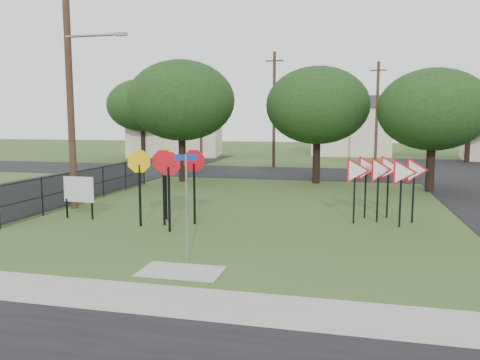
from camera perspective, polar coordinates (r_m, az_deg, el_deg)
name	(u,v)px	position (r m, az deg, el deg)	size (l,w,h in m)	color
ground	(210,246)	(13.84, -3.70, -8.09)	(140.00, 140.00, 0.00)	#2D4C1C
sidewalk	(150,299)	(10.10, -10.88, -14.03)	(30.00, 1.60, 0.02)	gray
planting_strip	(123,323)	(9.10, -14.09, -16.57)	(30.00, 0.80, 0.02)	#2D4C1C
street_left	(56,187)	(28.02, -21.50, -0.77)	(8.00, 50.00, 0.02)	black
street_far	(292,173)	(33.20, 6.41, 0.86)	(60.00, 8.00, 0.02)	black
curb_pad	(181,272)	(11.66, -7.20, -11.02)	(2.00, 1.20, 0.02)	gray
street_name_sign	(187,201)	(11.98, -6.53, -2.56)	(0.57, 0.15, 2.81)	gray
stop_sign_cluster	(166,170)	(16.44, -8.98, 1.25)	(2.49, 2.02, 2.68)	black
yield_sign_cluster	(384,173)	(17.60, 17.11, 0.84)	(3.10, 1.67, 2.44)	black
info_board	(79,191)	(18.48, -19.06, -1.27)	(1.27, 0.12, 1.59)	black
utility_pole_main	(71,82)	(20.61, -19.93, 11.13)	(3.55, 0.33, 10.00)	#472F21
far_pole_a	(274,109)	(37.25, 4.17, 8.64)	(1.40, 0.24, 9.00)	#472F21
far_pole_b	(377,113)	(40.83, 16.35, 7.89)	(1.40, 0.24, 8.50)	#472F21
far_pole_c	(201,111)	(44.99, -4.81, 8.38)	(1.40, 0.24, 9.00)	#472F21
fence_run	(90,184)	(22.42, -17.78, -0.49)	(0.05, 11.55, 1.50)	black
house_left	(176,121)	(50.08, -7.75, 7.13)	(10.58, 8.88, 7.20)	beige
house_mid	(352,126)	(52.77, 13.45, 6.45)	(8.40, 8.40, 6.20)	beige
tree_near_left	(181,101)	(28.57, -7.16, 9.57)	(6.40, 6.40, 7.27)	black
tree_near_mid	(317,106)	(27.85, 9.43, 8.94)	(6.00, 6.00, 6.80)	black
tree_near_right	(433,110)	(26.09, 22.49, 7.92)	(5.60, 5.60, 6.33)	black
tree_far_left	(142,105)	(47.20, -11.84, 8.89)	(6.80, 6.80, 7.73)	black
tree_far_right	(470,111)	(45.90, 26.20, 7.58)	(6.00, 6.00, 6.80)	black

